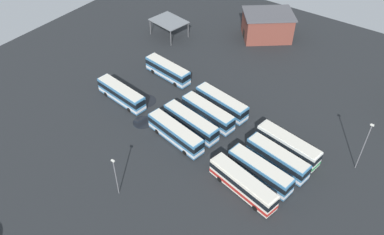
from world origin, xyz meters
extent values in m
plane|color=black|center=(0.00, 0.00, 0.00)|extent=(110.54, 110.54, 0.00)
cube|color=teal|center=(-16.75, -3.03, 1.81)|extent=(11.85, 3.97, 3.02)
cube|color=beige|center=(-16.75, -3.03, 3.39)|extent=(11.36, 3.71, 0.14)
cube|color=black|center=(-16.75, -3.03, 2.29)|extent=(11.91, 4.01, 0.97)
cube|color=silver|center=(-16.75, -3.03, 0.96)|extent=(11.91, 4.01, 0.60)
cube|color=black|center=(-10.97, -3.76, 2.39)|extent=(0.32, 2.08, 1.11)
cylinder|color=black|center=(-13.03, -2.32, 0.50)|extent=(1.03, 0.42, 1.00)
cylinder|color=black|center=(-13.32, -4.64, 0.50)|extent=(1.03, 0.42, 1.00)
cylinder|color=black|center=(-20.18, -1.43, 0.50)|extent=(1.03, 0.42, 1.00)
cylinder|color=black|center=(-20.47, -3.75, 0.50)|extent=(1.03, 0.42, 1.00)
cube|color=teal|center=(-14.37, 8.71, 1.81)|extent=(11.30, 3.96, 3.02)
cube|color=beige|center=(-14.37, 8.71, 3.39)|extent=(10.83, 3.70, 0.14)
cube|color=black|center=(-14.37, 8.71, 2.29)|extent=(11.36, 4.00, 0.97)
cube|color=silver|center=(-14.37, 8.71, 0.96)|extent=(11.36, 4.00, 0.60)
cube|color=black|center=(-8.87, 7.99, 2.39)|extent=(0.33, 2.07, 1.11)
cylinder|color=black|center=(-10.82, 9.42, 0.50)|extent=(1.03, 0.43, 1.00)
cylinder|color=black|center=(-11.12, 7.11, 0.50)|extent=(1.03, 0.43, 1.00)
cylinder|color=black|center=(-17.62, 10.31, 0.50)|extent=(1.03, 0.43, 1.00)
cylinder|color=black|center=(-17.92, 8.00, 0.50)|extent=(1.03, 0.43, 1.00)
cube|color=teal|center=(-1.21, -5.74, 1.81)|extent=(12.11, 4.61, 3.02)
cube|color=beige|center=(-1.21, -5.74, 3.39)|extent=(11.61, 4.33, 0.14)
cube|color=black|center=(-1.21, -5.74, 2.29)|extent=(12.17, 4.66, 0.97)
cube|color=silver|center=(-1.21, -5.74, 0.96)|extent=(12.17, 4.66, 0.60)
cube|color=black|center=(4.63, -6.80, 2.39)|extent=(0.43, 2.06, 1.11)
cylinder|color=black|center=(2.62, -5.24, 0.50)|extent=(1.04, 0.47, 1.00)
cylinder|color=black|center=(2.20, -7.54, 0.50)|extent=(1.04, 0.47, 1.00)
cylinder|color=black|center=(-4.61, -3.93, 0.50)|extent=(1.04, 0.47, 1.00)
cylinder|color=black|center=(-5.03, -6.24, 0.50)|extent=(1.04, 0.47, 1.00)
cube|color=teal|center=(-0.64, -1.91, 1.81)|extent=(11.88, 4.36, 3.02)
cube|color=beige|center=(-0.64, -1.91, 3.39)|extent=(11.39, 4.09, 0.14)
cube|color=black|center=(-0.64, -1.91, 2.29)|extent=(11.94, 4.41, 0.97)
cube|color=silver|center=(-0.64, -1.91, 0.96)|extent=(11.94, 4.41, 0.60)
cube|color=black|center=(5.11, -2.84, 2.39)|extent=(0.39, 2.07, 1.11)
cylinder|color=black|center=(3.10, -1.33, 0.50)|extent=(1.04, 0.46, 1.00)
cylinder|color=black|center=(2.73, -3.64, 0.50)|extent=(1.04, 0.46, 1.00)
cylinder|color=black|center=(-4.01, -0.18, 0.50)|extent=(1.04, 0.46, 1.00)
cylinder|color=black|center=(-4.38, -2.49, 0.50)|extent=(1.04, 0.46, 1.00)
cube|color=teal|center=(0.38, 2.13, 1.81)|extent=(11.52, 4.36, 3.02)
cube|color=beige|center=(0.38, 2.13, 3.39)|extent=(11.04, 4.09, 0.14)
cube|color=black|center=(0.38, 2.13, 2.29)|extent=(11.58, 4.41, 0.97)
cube|color=silver|center=(0.38, 2.13, 0.96)|extent=(11.58, 4.41, 0.60)
cube|color=black|center=(5.94, 1.20, 2.39)|extent=(0.40, 2.07, 1.11)
cylinder|color=black|center=(4.01, 2.71, 0.50)|extent=(1.04, 0.46, 1.00)
cylinder|color=black|center=(3.63, 0.40, 0.50)|extent=(1.04, 0.46, 1.00)
cylinder|color=black|center=(-2.87, 3.86, 0.50)|extent=(1.04, 0.46, 1.00)
cylinder|color=black|center=(-3.25, 1.55, 0.50)|extent=(1.04, 0.46, 1.00)
cube|color=teal|center=(0.86, 6.09, 1.81)|extent=(11.60, 4.35, 3.02)
cube|color=beige|center=(0.86, 6.09, 3.39)|extent=(11.12, 4.08, 0.14)
cube|color=black|center=(0.86, 6.09, 2.29)|extent=(11.66, 4.40, 0.97)
cube|color=silver|center=(0.86, 6.09, 0.96)|extent=(11.66, 4.40, 0.60)
cube|color=black|center=(6.46, 5.17, 2.39)|extent=(0.40, 2.07, 1.11)
cylinder|color=black|center=(4.51, 6.67, 0.50)|extent=(1.04, 0.46, 1.00)
cylinder|color=black|center=(4.13, 4.36, 0.50)|extent=(1.04, 0.46, 1.00)
cylinder|color=black|center=(-2.42, 7.82, 0.50)|extent=(1.04, 0.46, 1.00)
cylinder|color=black|center=(-2.80, 5.51, 0.50)|extent=(1.04, 0.46, 1.00)
cube|color=silver|center=(14.16, -8.68, 1.81)|extent=(12.34, 5.08, 3.02)
cube|color=beige|center=(14.16, -8.68, 3.39)|extent=(11.83, 4.78, 0.14)
cube|color=black|center=(14.16, -8.68, 2.29)|extent=(12.41, 5.13, 0.97)
cube|color=red|center=(14.16, -8.68, 0.96)|extent=(12.41, 5.13, 0.60)
cube|color=black|center=(20.07, -9.99, 2.39)|extent=(0.51, 2.05, 1.11)
cylinder|color=black|center=(18.07, -8.35, 0.50)|extent=(1.04, 0.51, 1.00)
cylinder|color=black|center=(17.57, -10.63, 0.50)|extent=(1.04, 0.51, 1.00)
cylinder|color=black|center=(10.76, -6.74, 0.50)|extent=(1.04, 0.51, 1.00)
cylinder|color=black|center=(10.25, -9.02, 0.50)|extent=(1.04, 0.51, 1.00)
cube|color=teal|center=(15.08, -4.84, 1.81)|extent=(11.51, 4.28, 3.02)
cube|color=beige|center=(15.08, -4.84, 3.39)|extent=(11.03, 4.01, 0.14)
cube|color=black|center=(15.08, -4.84, 2.29)|extent=(11.57, 4.33, 0.97)
cube|color=silver|center=(15.08, -4.84, 0.96)|extent=(11.57, 4.33, 0.60)
cube|color=black|center=(20.65, -5.72, 2.39)|extent=(0.39, 2.07, 1.11)
cylinder|color=black|center=(18.71, -4.23, 0.50)|extent=(1.03, 0.45, 1.00)
cylinder|color=black|center=(18.34, -6.54, 0.50)|extent=(1.03, 0.45, 1.00)
cylinder|color=black|center=(11.82, -3.13, 0.50)|extent=(1.03, 0.45, 1.00)
cylinder|color=black|center=(11.46, -5.44, 0.50)|extent=(1.03, 0.45, 1.00)
cube|color=teal|center=(16.08, -0.72, 1.81)|extent=(11.35, 4.37, 3.02)
cube|color=beige|center=(16.08, -0.72, 3.39)|extent=(10.88, 4.09, 0.14)
cube|color=black|center=(16.08, -0.72, 2.29)|extent=(11.41, 4.41, 0.97)
cube|color=silver|center=(16.08, -0.72, 0.96)|extent=(11.41, 4.41, 0.60)
cube|color=black|center=(21.55, -1.65, 2.39)|extent=(0.41, 2.06, 1.11)
cylinder|color=black|center=(19.66, -0.15, 0.50)|extent=(1.04, 0.46, 1.00)
cylinder|color=black|center=(19.27, -2.45, 0.50)|extent=(1.04, 0.46, 1.00)
cylinder|color=black|center=(12.89, 1.01, 0.50)|extent=(1.04, 0.46, 1.00)
cylinder|color=black|center=(12.50, -1.30, 0.50)|extent=(1.04, 0.46, 1.00)
cube|color=silver|center=(16.18, 3.11, 1.81)|extent=(11.78, 4.42, 3.02)
cube|color=beige|center=(16.18, 3.11, 3.39)|extent=(11.29, 4.15, 0.14)
cube|color=black|center=(16.18, 3.11, 2.29)|extent=(11.84, 4.47, 0.97)
cube|color=#2D8C4C|center=(16.18, 3.11, 0.96)|extent=(11.84, 4.47, 0.60)
cube|color=black|center=(21.87, 2.15, 2.39)|extent=(0.41, 2.07, 1.11)
cylinder|color=black|center=(19.89, 3.67, 0.50)|extent=(1.04, 0.46, 1.00)
cylinder|color=black|center=(19.50, 1.37, 0.50)|extent=(1.04, 0.46, 1.00)
cylinder|color=black|center=(12.85, 4.86, 0.50)|extent=(1.04, 0.46, 1.00)
cylinder|color=black|center=(12.47, 2.56, 0.50)|extent=(1.04, 0.46, 1.00)
cube|color=brown|center=(-5.34, 36.35, 3.04)|extent=(13.82, 13.39, 6.07)
cube|color=#4C4C51|center=(-5.34, 36.35, 6.25)|extent=(14.65, 14.19, 0.36)
cube|color=black|center=(-9.68, 32.86, 1.10)|extent=(1.18, 1.44, 2.20)
cube|color=slate|center=(-25.19, 22.97, 4.02)|extent=(9.20, 7.66, 0.20)
cylinder|color=#59595B|center=(-20.94, 25.09, 1.96)|extent=(0.20, 0.20, 3.92)
cylinder|color=#59595B|center=(-21.96, 19.49, 1.96)|extent=(0.20, 0.20, 3.92)
cylinder|color=#59595B|center=(-28.42, 26.45, 1.96)|extent=(0.20, 0.20, 3.92)
cylinder|color=#59595B|center=(-29.44, 20.85, 1.96)|extent=(0.20, 0.20, 3.92)
cylinder|color=slate|center=(27.00, 6.63, 4.70)|extent=(0.16, 0.16, 9.40)
cube|color=silver|center=(27.00, 6.63, 9.58)|extent=(0.56, 0.28, 0.20)
cylinder|color=slate|center=(-1.28, -20.24, 3.62)|extent=(0.16, 0.16, 7.24)
cube|color=silver|center=(-1.28, -20.24, 7.42)|extent=(0.56, 0.28, 0.20)
cylinder|color=black|center=(14.86, 5.00, 0.00)|extent=(3.00, 3.00, 0.01)
cylinder|color=black|center=(-13.01, -0.32, 0.00)|extent=(4.39, 4.39, 0.01)
cylinder|color=black|center=(0.25, 8.66, 0.00)|extent=(3.28, 3.28, 0.01)
cylinder|color=black|center=(-9.19, -5.47, 0.00)|extent=(3.79, 3.79, 0.01)
camera|label=1|loc=(30.79, -45.26, 49.88)|focal=37.20mm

